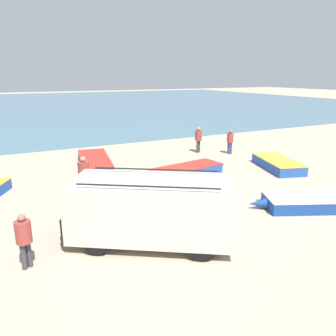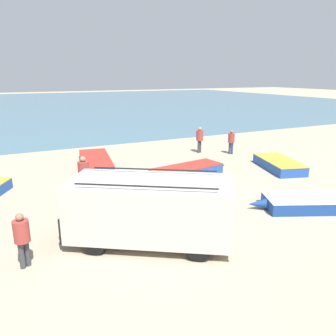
# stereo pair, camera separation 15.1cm
# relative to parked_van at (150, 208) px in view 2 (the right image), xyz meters

# --- Properties ---
(ground_plane) EXTENTS (200.00, 200.00, 0.00)m
(ground_plane) POSITION_rel_parked_van_xyz_m (2.51, 3.06, -1.13)
(ground_plane) COLOR tan
(sea_water) EXTENTS (120.00, 80.00, 0.01)m
(sea_water) POSITION_rel_parked_van_xyz_m (2.51, 55.06, -1.13)
(sea_water) COLOR #477084
(sea_water) RESTS_ON ground_plane
(parked_van) EXTENTS (5.38, 4.50, 2.17)m
(parked_van) POSITION_rel_parked_van_xyz_m (0.00, 0.00, 0.00)
(parked_van) COLOR beige
(parked_van) RESTS_ON ground_plane
(fishing_rowboat_0) EXTENTS (2.34, 5.72, 0.50)m
(fishing_rowboat_0) POSITION_rel_parked_van_xyz_m (0.66, 9.66, -0.89)
(fishing_rowboat_0) COLOR navy
(fishing_rowboat_0) RESTS_ON ground_plane
(fishing_rowboat_1) EXTENTS (4.70, 1.96, 0.67)m
(fishing_rowboat_1) POSITION_rel_parked_van_xyz_m (4.41, 5.21, -0.80)
(fishing_rowboat_1) COLOR #234CA3
(fishing_rowboat_1) RESTS_ON ground_plane
(fishing_rowboat_2) EXTENTS (4.15, 2.75, 0.50)m
(fishing_rowboat_2) POSITION_rel_parked_van_xyz_m (6.57, -0.29, -0.88)
(fishing_rowboat_2) COLOR navy
(fishing_rowboat_2) RESTS_ON ground_plane
(fishing_rowboat_3) EXTENTS (2.52, 4.32, 0.54)m
(fishing_rowboat_3) POSITION_rel_parked_van_xyz_m (9.81, 4.60, -0.86)
(fishing_rowboat_3) COLOR #234CA3
(fishing_rowboat_3) RESTS_ON ground_plane
(fisherman_0) EXTENTS (0.46, 0.46, 1.75)m
(fisherman_0) POSITION_rel_parked_van_xyz_m (7.89, 9.96, -0.09)
(fisherman_0) COLOR #38383D
(fisherman_0) RESTS_ON ground_plane
(fisherman_1) EXTENTS (0.42, 0.42, 1.61)m
(fisherman_1) POSITION_rel_parked_van_xyz_m (9.57, 8.68, -0.17)
(fisherman_1) COLOR navy
(fisherman_1) RESTS_ON ground_plane
(fisherman_2) EXTENTS (0.42, 0.42, 1.60)m
(fisherman_2) POSITION_rel_parked_van_xyz_m (-3.67, 0.18, -0.18)
(fisherman_2) COLOR #38383D
(fisherman_2) RESTS_ON ground_plane
(fisherman_3) EXTENTS (0.48, 0.48, 1.81)m
(fisherman_3) POSITION_rel_parked_van_xyz_m (-0.98, 4.92, -0.05)
(fisherman_3) COLOR #38383D
(fisherman_3) RESTS_ON ground_plane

